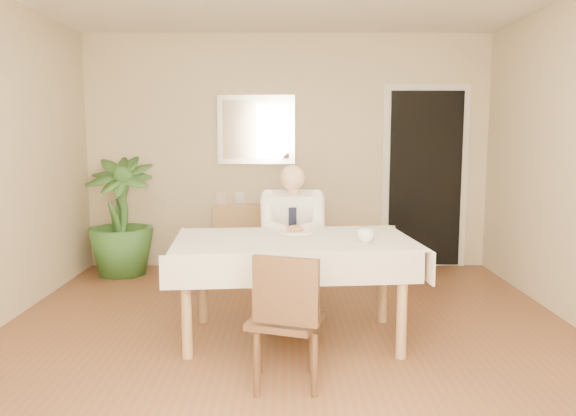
{
  "coord_description": "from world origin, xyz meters",
  "views": [
    {
      "loc": [
        -0.02,
        -3.82,
        1.5
      ],
      "look_at": [
        0.0,
        0.35,
        0.95
      ],
      "focal_mm": 35.0,
      "sensor_mm": 36.0,
      "label": 1
    }
  ],
  "objects_px": {
    "sideboard": "(256,237)",
    "potted_palm": "(121,216)",
    "chair_near": "(286,315)",
    "dining_table": "(294,250)",
    "coffee_mug": "(366,235)",
    "chair_far": "(292,243)",
    "seated_man": "(293,232)"
  },
  "relations": [
    {
      "from": "coffee_mug",
      "to": "seated_man",
      "type": "bearing_deg",
      "value": 123.8
    },
    {
      "from": "chair_far",
      "to": "chair_near",
      "type": "relative_size",
      "value": 1.16
    },
    {
      "from": "chair_near",
      "to": "seated_man",
      "type": "distance_m",
      "value": 1.45
    },
    {
      "from": "potted_palm",
      "to": "coffee_mug",
      "type": "bearing_deg",
      "value": -41.85
    },
    {
      "from": "dining_table",
      "to": "coffee_mug",
      "type": "xyz_separation_m",
      "value": [
        0.5,
        -0.15,
        0.13
      ]
    },
    {
      "from": "chair_far",
      "to": "chair_near",
      "type": "bearing_deg",
      "value": -85.2
    },
    {
      "from": "chair_near",
      "to": "potted_palm",
      "type": "distance_m",
      "value": 3.28
    },
    {
      "from": "seated_man",
      "to": "dining_table",
      "type": "bearing_deg",
      "value": -90.0
    },
    {
      "from": "chair_far",
      "to": "sideboard",
      "type": "relative_size",
      "value": 1.06
    },
    {
      "from": "chair_far",
      "to": "dining_table",
      "type": "bearing_deg",
      "value": -83.27
    },
    {
      "from": "chair_far",
      "to": "seated_man",
      "type": "distance_m",
      "value": 0.33
    },
    {
      "from": "chair_near",
      "to": "sideboard",
      "type": "height_order",
      "value": "chair_near"
    },
    {
      "from": "sideboard",
      "to": "potted_palm",
      "type": "xyz_separation_m",
      "value": [
        -1.43,
        -0.23,
        0.27
      ]
    },
    {
      "from": "seated_man",
      "to": "coffee_mug",
      "type": "height_order",
      "value": "seated_man"
    },
    {
      "from": "chair_far",
      "to": "chair_near",
      "type": "distance_m",
      "value": 1.73
    },
    {
      "from": "chair_near",
      "to": "chair_far",
      "type": "bearing_deg",
      "value": 107.06
    },
    {
      "from": "chair_far",
      "to": "seated_man",
      "type": "relative_size",
      "value": 0.77
    },
    {
      "from": "dining_table",
      "to": "sideboard",
      "type": "distance_m",
      "value": 2.2
    },
    {
      "from": "coffee_mug",
      "to": "potted_palm",
      "type": "distance_m",
      "value": 3.12
    },
    {
      "from": "dining_table",
      "to": "coffee_mug",
      "type": "height_order",
      "value": "coffee_mug"
    },
    {
      "from": "dining_table",
      "to": "coffee_mug",
      "type": "relative_size",
      "value": 14.98
    },
    {
      "from": "dining_table",
      "to": "coffee_mug",
      "type": "bearing_deg",
      "value": -22.11
    },
    {
      "from": "chair_near",
      "to": "potted_palm",
      "type": "relative_size",
      "value": 0.65
    },
    {
      "from": "seated_man",
      "to": "coffee_mug",
      "type": "xyz_separation_m",
      "value": [
        0.5,
        -0.75,
        0.11
      ]
    },
    {
      "from": "chair_near",
      "to": "potted_palm",
      "type": "xyz_separation_m",
      "value": [
        -1.76,
        2.76,
        0.17
      ]
    },
    {
      "from": "dining_table",
      "to": "potted_palm",
      "type": "bearing_deg",
      "value": 128.44
    },
    {
      "from": "potted_palm",
      "to": "seated_man",
      "type": "bearing_deg",
      "value": -36.16
    },
    {
      "from": "coffee_mug",
      "to": "potted_palm",
      "type": "bearing_deg",
      "value": 138.15
    },
    {
      "from": "dining_table",
      "to": "chair_near",
      "type": "relative_size",
      "value": 2.19
    },
    {
      "from": "chair_far",
      "to": "chair_near",
      "type": "height_order",
      "value": "chair_far"
    },
    {
      "from": "chair_near",
      "to": "coffee_mug",
      "type": "bearing_deg",
      "value": 69.76
    },
    {
      "from": "dining_table",
      "to": "chair_near",
      "type": "bearing_deg",
      "value": -98.94
    }
  ]
}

